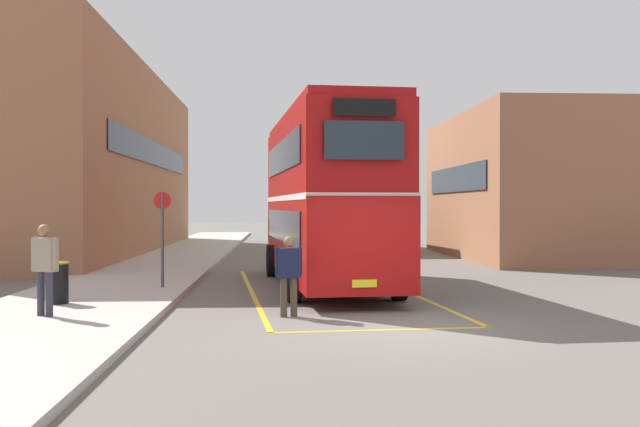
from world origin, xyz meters
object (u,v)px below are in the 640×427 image
object	(u,v)px
double_decker_bus	(326,196)
litter_bin	(58,283)
bus_stop_sign	(162,230)
pedestrian_waiting_near	(45,263)
pedestrian_boarding	(289,271)
single_deck_bus	(364,218)

from	to	relation	value
double_decker_bus	litter_bin	xyz separation A→B (m)	(-6.04, -4.23, -1.92)
bus_stop_sign	litter_bin	bearing A→B (deg)	-119.60
double_decker_bus	pedestrian_waiting_near	bearing A→B (deg)	-133.64
pedestrian_boarding	bus_stop_sign	xyz separation A→B (m)	(-3.21, 4.29, 0.69)
double_decker_bus	bus_stop_sign	world-z (taller)	double_decker_bus
double_decker_bus	pedestrian_boarding	distance (m)	5.79
pedestrian_waiting_near	bus_stop_sign	size ratio (longest dim) A/B	0.71
pedestrian_waiting_near	double_decker_bus	bearing A→B (deg)	46.36
pedestrian_waiting_near	litter_bin	bearing A→B (deg)	99.28
double_decker_bus	litter_bin	bearing A→B (deg)	-144.96
single_deck_bus	bus_stop_sign	xyz separation A→B (m)	(-7.27, -17.89, -0.01)
litter_bin	bus_stop_sign	distance (m)	3.67
pedestrian_boarding	pedestrian_waiting_near	distance (m)	4.69
litter_bin	bus_stop_sign	size ratio (longest dim) A/B	0.36
double_decker_bus	single_deck_bus	world-z (taller)	double_decker_bus
litter_bin	double_decker_bus	bearing A→B (deg)	35.04
litter_bin	bus_stop_sign	xyz separation A→B (m)	(1.74, 3.06, 1.04)
single_deck_bus	pedestrian_boarding	xyz separation A→B (m)	(-4.07, -22.18, -0.70)
double_decker_bus	pedestrian_boarding	xyz separation A→B (m)	(-1.09, -5.46, -1.58)
single_deck_bus	pedestrian_boarding	world-z (taller)	single_deck_bus
double_decker_bus	pedestrian_waiting_near	size ratio (longest dim) A/B	5.99
pedestrian_waiting_near	bus_stop_sign	distance (m)	5.09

